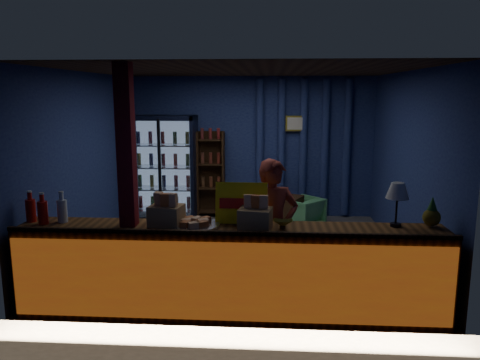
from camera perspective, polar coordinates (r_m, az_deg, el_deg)
The scene contains 19 objects.
ground at distance 6.90m, azimuth 0.22°, elevation -8.89°, with size 4.60×4.60×0.00m, color #515154.
room_walls at distance 6.54m, azimuth 0.22°, elevation 4.17°, with size 4.60×4.60×4.60m.
counter at distance 4.95m, azimuth -1.16°, elevation -11.06°, with size 4.40×0.57×0.99m.
support_post at distance 4.92m, azimuth -13.48°, elevation -1.46°, with size 0.16×0.16×2.60m, color maroon.
beverage_cooler at distance 8.74m, azimuth -9.20°, elevation 1.46°, with size 1.20×0.62×1.90m.
bottle_shelf at distance 8.75m, azimuth -3.53°, elevation 0.66°, with size 0.50×0.28×1.60m.
curtain_folds at distance 8.71m, azimuth 7.69°, elevation 3.90°, with size 1.74×0.14×2.50m.
framed_picture at distance 8.62m, azimuth 6.78°, elevation 6.86°, with size 0.36×0.04×0.28m.
shopkeeper at distance 5.28m, azimuth 4.08°, elevation -6.03°, with size 0.58×0.38×1.59m, color maroon.
green_chair at distance 8.15m, azimuth 7.70°, elevation -3.95°, with size 0.57×0.59×0.53m, color #58B06E.
side_table at distance 8.24m, azimuth 5.39°, elevation -3.72°, with size 0.71×0.63×0.64m.
yellow_sign at distance 4.89m, azimuth 0.17°, elevation -2.84°, with size 0.54×0.11×0.43m.
soda_bottles at distance 5.34m, azimuth -22.65°, elevation -3.41°, with size 0.45×0.18×0.33m.
snack_box_left at distance 4.73m, azimuth 1.87°, elevation -4.52°, with size 0.36×0.31×0.34m.
snack_box_centre at distance 4.89m, azimuth -8.95°, elevation -4.09°, with size 0.37×0.32×0.35m.
pastry_tray at distance 4.83m, azimuth -5.41°, elevation -5.36°, with size 0.50×0.50×0.08m.
banana_bunches at distance 4.77m, azimuth 3.79°, elevation -4.97°, with size 0.45×0.28×0.15m.
table_lamp at distance 5.00m, azimuth 18.65°, elevation -1.44°, with size 0.23×0.23×0.46m.
pineapple at distance 5.16m, azimuth 22.33°, elevation -3.94°, with size 0.18×0.18×0.31m.
Camera 1 is at (0.40, -6.49, 2.30)m, focal length 35.00 mm.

